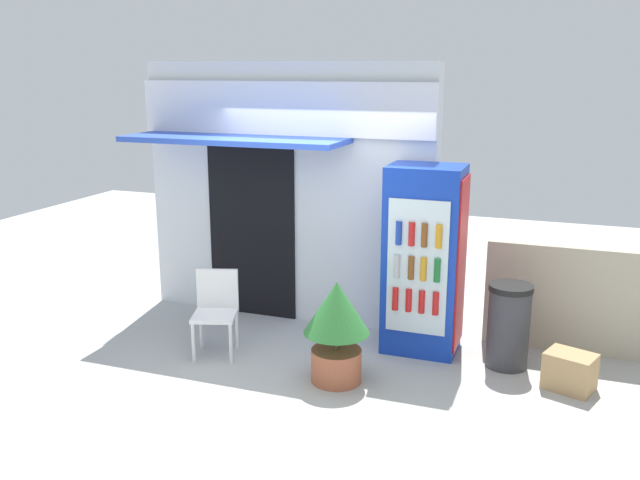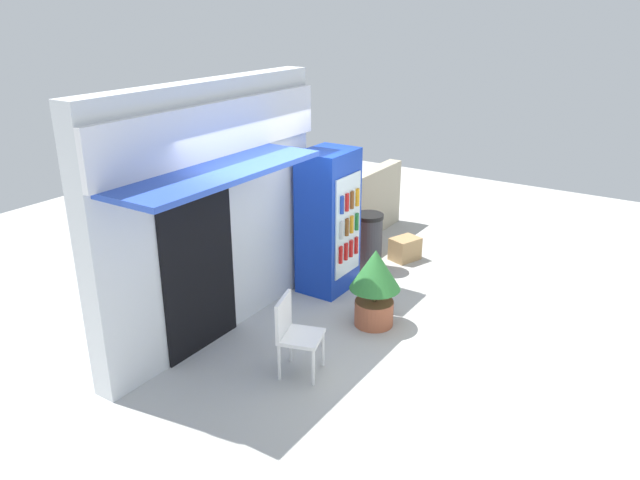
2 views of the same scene
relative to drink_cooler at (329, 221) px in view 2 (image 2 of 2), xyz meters
name	(u,v)px [view 2 (image 2 of 2)]	position (x,y,z in m)	size (l,w,h in m)	color
ground	(344,342)	(-1.19, -0.97, -0.99)	(16.00, 16.00, 0.00)	#B2B2AD
storefront_building	(212,209)	(-1.77, 0.48, 0.58)	(3.51, 1.09, 3.01)	silver
drink_cooler	(329,221)	(0.00, 0.00, 0.00)	(0.79, 0.66, 1.99)	#1438B2
plastic_chair	(294,330)	(-2.02, -0.83, -0.48)	(0.55, 0.55, 0.88)	white
potted_plant_near_shop	(375,282)	(-0.61, -1.05, -0.40)	(0.63, 0.63, 1.01)	#AD5B3D
trash_bin	(368,241)	(0.90, -0.13, -0.56)	(0.44, 0.44, 0.86)	#38383D
stone_boundary_wall	(360,208)	(1.85, 0.54, -0.42)	(2.52, 0.23, 1.15)	#B7AD93
cardboard_box	(405,249)	(1.51, -0.47, -0.81)	(0.43, 0.33, 0.36)	tan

